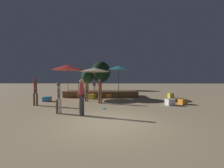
{
  "coord_description": "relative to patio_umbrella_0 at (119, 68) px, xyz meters",
  "views": [
    {
      "loc": [
        0.25,
        -6.21,
        1.83
      ],
      "look_at": [
        0.0,
        5.72,
        1.46
      ],
      "focal_mm": 24.0,
      "sensor_mm": 36.0,
      "label": 1
    }
  ],
  "objects": [
    {
      "name": "person_0",
      "position": [
        -3.34,
        -6.62,
        -2.05
      ],
      "size": [
        0.28,
        0.44,
        1.68
      ],
      "rotation": [
        0.0,
        0.0,
        0.34
      ],
      "color": "brown",
      "rests_on": "ground"
    },
    {
      "name": "person_1",
      "position": [
        -2.7,
        -2.18,
        -2.01
      ],
      "size": [
        0.29,
        0.48,
        1.68
      ],
      "rotation": [
        0.0,
        0.0,
        6.2
      ],
      "color": "#3F3F47",
      "rests_on": "ground"
    },
    {
      "name": "cube_seat_2",
      "position": [
        5.17,
        0.32,
        -2.72
      ],
      "size": [
        0.53,
        0.53,
        0.47
      ],
      "rotation": [
        0.0,
        0.0,
        0.19
      ],
      "color": "yellow",
      "rests_on": "ground"
    },
    {
      "name": "wooden_deck",
      "position": [
        -1.79,
        1.48,
        -2.65
      ],
      "size": [
        7.5,
        2.83,
        0.68
      ],
      "color": "brown",
      "rests_on": "ground"
    },
    {
      "name": "cube_seat_0",
      "position": [
        -2.5,
        -0.72,
        -2.73
      ],
      "size": [
        0.62,
        0.62,
        0.44
      ],
      "rotation": [
        0.0,
        0.0,
        -0.09
      ],
      "color": "yellow",
      "rests_on": "ground"
    },
    {
      "name": "patio_umbrella_2",
      "position": [
        -4.83,
        -0.29,
        0.03
      ],
      "size": [
        2.94,
        2.94,
        3.33
      ],
      "color": "brown",
      "rests_on": "ground"
    },
    {
      "name": "person_2",
      "position": [
        -5.9,
        -4.19,
        -1.89
      ],
      "size": [
        0.39,
        0.49,
        1.85
      ],
      "rotation": [
        0.0,
        0.0,
        3.78
      ],
      "color": "brown",
      "rests_on": "ground"
    },
    {
      "name": "person_4",
      "position": [
        -2.0,
        -7.06,
        -1.92
      ],
      "size": [
        0.57,
        0.32,
        1.85
      ],
      "rotation": [
        0.0,
        0.0,
        1.14
      ],
      "color": "#3F3F47",
      "rests_on": "ground"
    },
    {
      "name": "patio_umbrella_0",
      "position": [
        0.0,
        0.0,
        0.0
      ],
      "size": [
        2.11,
        2.11,
        3.22
      ],
      "color": "brown",
      "rests_on": "ground"
    },
    {
      "name": "background_tree_1",
      "position": [
        -5.08,
        11.26,
        -0.65
      ],
      "size": [
        2.1,
        2.1,
        3.48
      ],
      "color": "#3D2B1C",
      "rests_on": "ground"
    },
    {
      "name": "bistro_chair_1",
      "position": [
        -1.99,
        1.53,
        -1.73
      ],
      "size": [
        0.44,
        0.44,
        0.9
      ],
      "rotation": [
        0.0,
        0.0,
        0.36
      ],
      "color": "#1E4C47",
      "rests_on": "wooden_deck"
    },
    {
      "name": "person_3",
      "position": [
        -1.47,
        -3.17,
        -1.93
      ],
      "size": [
        0.39,
        0.53,
        1.83
      ],
      "rotation": [
        0.0,
        0.0,
        3.73
      ],
      "color": "brown",
      "rests_on": "ground"
    },
    {
      "name": "cube_seat_1",
      "position": [
        -1.03,
        0.22,
        -2.75
      ],
      "size": [
        0.61,
        0.61,
        0.41
      ],
      "rotation": [
        0.0,
        0.0,
        0.27
      ],
      "color": "orange",
      "rests_on": "ground"
    },
    {
      "name": "bistro_chair_0",
      "position": [
        -2.63,
        2.19,
        -1.73
      ],
      "size": [
        0.45,
        0.46,
        0.9
      ],
      "rotation": [
        0.0,
        0.0,
        2.7
      ],
      "color": "#47474C",
      "rests_on": "wooden_deck"
    },
    {
      "name": "patio_umbrella_1",
      "position": [
        -2.34,
        -0.09,
        -0.2
      ],
      "size": [
        2.99,
        2.99,
        3.02
      ],
      "color": "brown",
      "rests_on": "ground"
    },
    {
      "name": "cube_seat_3",
      "position": [
        4.62,
        -3.5,
        -2.75
      ],
      "size": [
        0.62,
        0.62,
        0.4
      ],
      "rotation": [
        0.0,
        0.0,
        0.37
      ],
      "color": "orange",
      "rests_on": "ground"
    },
    {
      "name": "bistro_chair_2",
      "position": [
        -4.39,
        2.16,
        -1.73
      ],
      "size": [
        0.44,
        0.44,
        0.9
      ],
      "rotation": [
        0.0,
        0.0,
        1.94
      ],
      "color": "#1E4C47",
      "rests_on": "wooden_deck"
    },
    {
      "name": "background_tree_0",
      "position": [
        -2.8,
        11.42,
        0.16
      ],
      "size": [
        3.29,
        3.29,
        4.93
      ],
      "color": "#3D2B1C",
      "rests_on": "ground"
    },
    {
      "name": "cube_seat_4",
      "position": [
        -6.0,
        -2.19,
        -2.76
      ],
      "size": [
        0.57,
        0.57,
        0.38
      ],
      "rotation": [
        0.0,
        0.0,
        -0.01
      ],
      "color": "#2D9EDB",
      "rests_on": "ground"
    },
    {
      "name": "frisbee_disc",
      "position": [
        -1.03,
        -5.28,
        -2.93
      ],
      "size": [
        0.25,
        0.25,
        0.03
      ],
      "color": "#33B2D8",
      "rests_on": "ground"
    },
    {
      "name": "ground_plane",
      "position": [
        -0.58,
        -8.28,
        -2.95
      ],
      "size": [
        120.0,
        120.0,
        0.0
      ],
      "primitive_type": "plane",
      "color": "tan"
    },
    {
      "name": "cube_seat_5",
      "position": [
        3.55,
        -3.91,
        -2.73
      ],
      "size": [
        0.62,
        0.62,
        0.44
      ],
      "rotation": [
        0.0,
        0.0,
        0.23
      ],
      "color": "white",
      "rests_on": "ground"
    }
  ]
}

